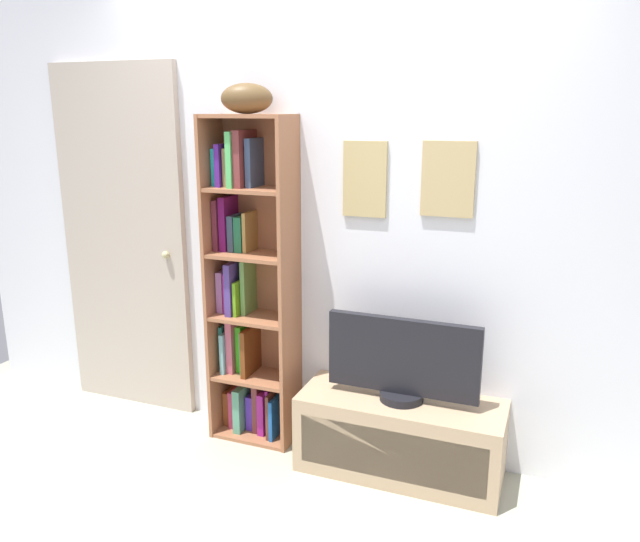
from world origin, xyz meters
The scene contains 6 objects.
back_wall centered at (0.00, 1.13, 1.30)m, with size 4.80×0.08×2.60m.
bookshelf centered at (-0.41, 1.00, 0.84)m, with size 0.47×0.26×1.80m.
football centered at (-0.37, 0.97, 1.87)m, with size 0.26×0.15×0.15m, color brown.
tv_stand centered at (0.49, 0.90, 0.20)m, with size 1.03×0.40×0.41m.
television centered at (0.49, 0.90, 0.62)m, with size 0.76×0.22×0.43m.
door centered at (-1.29, 1.08, 1.04)m, with size 0.86×0.09×2.08m.
Camera 1 is at (1.15, -1.90, 1.81)m, focal length 34.78 mm.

